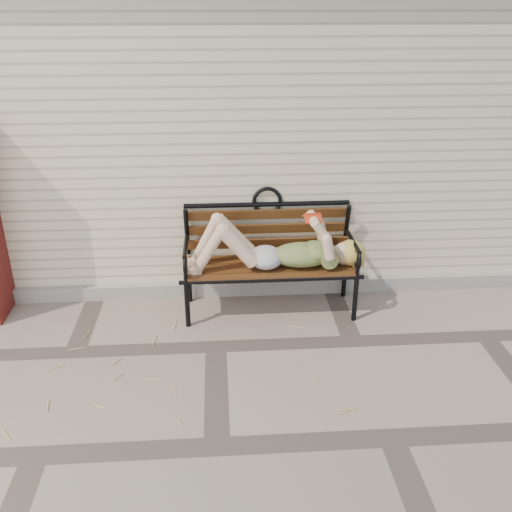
{
  "coord_description": "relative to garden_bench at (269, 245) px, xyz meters",
  "views": [
    {
      "loc": [
        0.06,
        -4.33,
        2.9
      ],
      "look_at": [
        0.39,
        0.4,
        0.7
      ],
      "focal_mm": 40.0,
      "sensor_mm": 36.0,
      "label": 1
    }
  ],
  "objects": [
    {
      "name": "straw_scatter",
      "position": [
        -1.0,
        -1.07,
        -0.65
      ],
      "size": [
        2.67,
        1.39,
        0.01
      ],
      "color": "tan",
      "rests_on": "ground"
    },
    {
      "name": "reading_woman",
      "position": [
        0.01,
        -0.14,
        0.04
      ],
      "size": [
        1.72,
        0.39,
        0.54
      ],
      "color": "#0A3946",
      "rests_on": "ground"
    },
    {
      "name": "house_wall",
      "position": [
        -0.54,
        2.27,
        0.84
      ],
      "size": [
        8.0,
        4.0,
        3.0
      ],
      "primitive_type": "cube",
      "color": "beige",
      "rests_on": "ground"
    },
    {
      "name": "foundation_strip",
      "position": [
        -0.54,
        0.24,
        -0.59
      ],
      "size": [
        8.0,
        0.1,
        0.15
      ],
      "primitive_type": "cube",
      "color": "#9A948B",
      "rests_on": "ground"
    },
    {
      "name": "ground",
      "position": [
        -0.54,
        -0.73,
        -0.66
      ],
      "size": [
        80.0,
        80.0,
        0.0
      ],
      "primitive_type": "plane",
      "color": "gray",
      "rests_on": "ground"
    },
    {
      "name": "garden_bench",
      "position": [
        0.0,
        0.0,
        0.0
      ],
      "size": [
        1.82,
        0.72,
        1.18
      ],
      "color": "black",
      "rests_on": "ground"
    }
  ]
}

